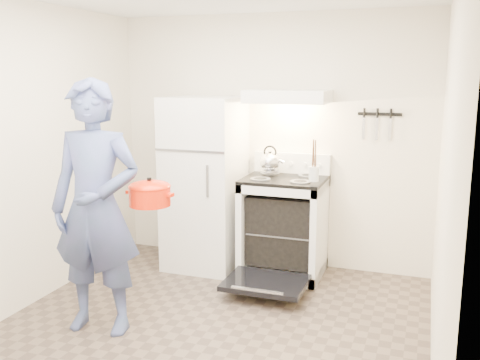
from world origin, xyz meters
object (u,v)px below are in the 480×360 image
refrigerator (205,183)px  stove_body (284,228)px  tea_kettle (270,161)px  person (96,208)px  dutch_oven (150,196)px

refrigerator → stove_body: size_ratio=1.85×
tea_kettle → person: 1.86m
person → stove_body: bearing=49.4°
dutch_oven → refrigerator: bearing=95.1°
person → dutch_oven: person is taller
stove_body → person: person is taller
stove_body → refrigerator: bearing=-178.2°
refrigerator → tea_kettle: refrigerator is taller
refrigerator → tea_kettle: size_ratio=5.86×
refrigerator → person: size_ratio=0.90×
person → refrigerator: bearing=74.7°
refrigerator → person: bearing=-97.6°
stove_body → tea_kettle: bearing=156.7°
tea_kettle → dutch_oven: 1.52m
refrigerator → tea_kettle: bearing=8.5°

